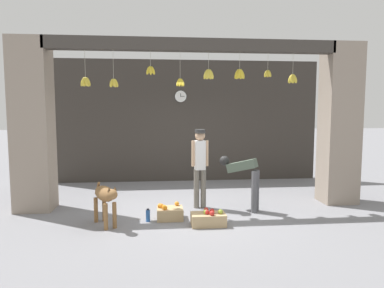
% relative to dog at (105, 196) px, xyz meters
% --- Properties ---
extents(ground_plane, '(60.00, 60.00, 0.00)m').
position_rel_dog_xyz_m(ground_plane, '(1.59, 0.80, -0.51)').
color(ground_plane, gray).
extents(shop_back_wall, '(7.54, 0.12, 3.34)m').
position_rel_dog_xyz_m(shop_back_wall, '(1.59, 3.70, 1.16)').
color(shop_back_wall, '#38332D').
rests_on(shop_back_wall, ground_plane).
extents(shop_pillar_left, '(0.70, 0.60, 3.34)m').
position_rel_dog_xyz_m(shop_pillar_left, '(-1.53, 1.10, 1.16)').
color(shop_pillar_left, gray).
rests_on(shop_pillar_left, ground_plane).
extents(shop_pillar_right, '(0.70, 0.60, 3.34)m').
position_rel_dog_xyz_m(shop_pillar_right, '(4.71, 1.10, 1.16)').
color(shop_pillar_right, gray).
rests_on(shop_pillar_right, ground_plane).
extents(storefront_awning, '(5.64, 0.29, 0.95)m').
position_rel_dog_xyz_m(storefront_awning, '(1.60, 0.92, 2.65)').
color(storefront_awning, '#3D3833').
extents(dog, '(0.56, 0.84, 0.73)m').
position_rel_dog_xyz_m(dog, '(0.00, 0.00, 0.00)').
color(dog, olive).
rests_on(dog, ground_plane).
extents(shopkeeper, '(0.34, 0.26, 1.59)m').
position_rel_dog_xyz_m(shopkeeper, '(1.72, 0.94, 0.42)').
color(shopkeeper, '#6B665B').
rests_on(shopkeeper, ground_plane).
extents(worker_stooping, '(0.73, 0.57, 1.05)m').
position_rel_dog_xyz_m(worker_stooping, '(2.57, 0.68, 0.19)').
color(worker_stooping, '#56565B').
rests_on(worker_stooping, ground_plane).
extents(fruit_crate_oranges, '(0.47, 0.40, 0.28)m').
position_rel_dog_xyz_m(fruit_crate_oranges, '(1.09, 0.26, -0.40)').
color(fruit_crate_oranges, tan).
rests_on(fruit_crate_oranges, ground_plane).
extents(fruit_crate_apples, '(0.59, 0.35, 0.28)m').
position_rel_dog_xyz_m(fruit_crate_apples, '(1.75, -0.15, -0.39)').
color(fruit_crate_apples, tan).
rests_on(fruit_crate_apples, ground_plane).
extents(water_bottle, '(0.08, 0.08, 0.23)m').
position_rel_dog_xyz_m(water_bottle, '(0.71, 0.15, -0.40)').
color(water_bottle, '#2D60AD').
rests_on(water_bottle, ground_plane).
extents(wall_clock, '(0.33, 0.03, 0.33)m').
position_rel_dog_xyz_m(wall_clock, '(1.51, 3.62, 1.84)').
color(wall_clock, black).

